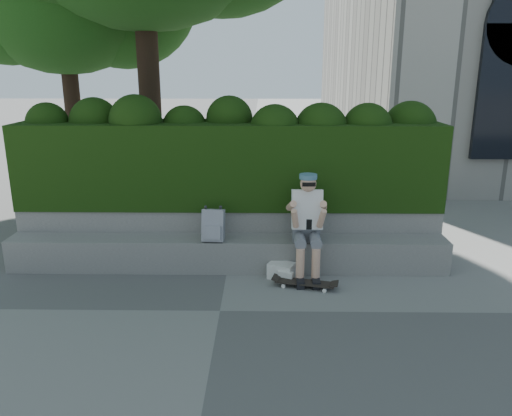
{
  "coord_description": "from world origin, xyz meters",
  "views": [
    {
      "loc": [
        0.49,
        -5.19,
        2.7
      ],
      "look_at": [
        0.4,
        1.0,
        0.95
      ],
      "focal_mm": 35.0,
      "sensor_mm": 36.0,
      "label": 1
    }
  ],
  "objects_px": {
    "backpack_plaid": "(213,225)",
    "skateboard": "(305,283)",
    "person": "(307,221)",
    "backpack_ground": "(282,271)"
  },
  "relations": [
    {
      "from": "backpack_plaid",
      "to": "skateboard",
      "type": "bearing_deg",
      "value": -17.75
    },
    {
      "from": "person",
      "to": "backpack_ground",
      "type": "distance_m",
      "value": 0.74
    },
    {
      "from": "person",
      "to": "backpack_plaid",
      "type": "xyz_separation_m",
      "value": [
        -1.24,
        0.08,
        -0.09
      ]
    },
    {
      "from": "person",
      "to": "backpack_plaid",
      "type": "distance_m",
      "value": 1.25
    },
    {
      "from": "person",
      "to": "backpack_plaid",
      "type": "relative_size",
      "value": 3.21
    },
    {
      "from": "backpack_plaid",
      "to": "backpack_ground",
      "type": "bearing_deg",
      "value": -8.22
    },
    {
      "from": "person",
      "to": "backpack_ground",
      "type": "relative_size",
      "value": 4.2
    },
    {
      "from": "person",
      "to": "skateboard",
      "type": "height_order",
      "value": "person"
    },
    {
      "from": "skateboard",
      "to": "backpack_ground",
      "type": "xyz_separation_m",
      "value": [
        -0.29,
        0.29,
        0.04
      ]
    },
    {
      "from": "backpack_plaid",
      "to": "backpack_ground",
      "type": "height_order",
      "value": "backpack_plaid"
    }
  ]
}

